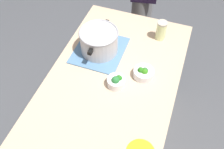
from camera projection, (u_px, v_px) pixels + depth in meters
ground_plane at (112, 140)px, 2.25m from camera, size 8.00×8.00×0.00m
counter_slab at (112, 115)px, 1.91m from camera, size 1.31×0.78×0.86m
dish_cloth at (100, 50)px, 1.73m from camera, size 0.35×0.32×0.01m
cooking_pot at (99, 41)px, 1.66m from camera, size 0.32×0.25×0.16m
mason_jar at (161, 30)px, 1.76m from camera, size 0.07×0.07×0.14m
broccoli_bowl_front at (116, 81)px, 1.53m from camera, size 0.11×0.11×0.08m
broccoli_bowl_center at (144, 73)px, 1.57m from camera, size 0.13×0.13×0.07m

